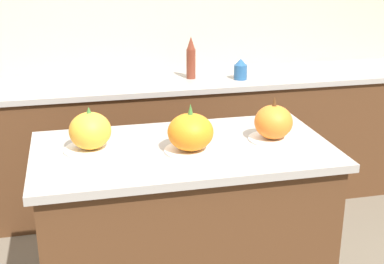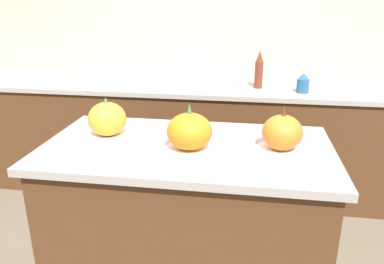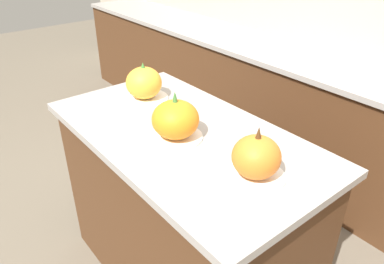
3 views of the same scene
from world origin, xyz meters
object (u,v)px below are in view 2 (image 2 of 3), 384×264
pumpkin_cake_left (107,120)px  bottle_tall (259,70)px  bottle_short (303,83)px  pumpkin_cake_center (189,132)px  pumpkin_cake_right (282,134)px

pumpkin_cake_left → bottle_tall: (0.73, 1.24, 0.04)m
bottle_tall → bottle_short: size_ratio=2.02×
bottle_short → bottle_tall: bearing=162.7°
pumpkin_cake_center → pumpkin_cake_right: bearing=8.1°
pumpkin_cake_center → pumpkin_cake_right: 0.40m
pumpkin_cake_right → bottle_tall: size_ratio=0.79×
pumpkin_cake_left → pumpkin_cake_center: 0.43m
pumpkin_cake_right → bottle_short: 1.22m
pumpkin_cake_left → bottle_tall: bearing=59.5°
pumpkin_cake_left → pumpkin_cake_center: bearing=-15.0°
pumpkin_cake_right → bottle_short: size_ratio=1.59×
bottle_tall → pumpkin_cake_right: bearing=-86.3°
pumpkin_cake_center → bottle_short: bearing=63.2°
pumpkin_cake_left → bottle_short: pumpkin_cake_left is taller
bottle_tall → pumpkin_cake_center: bearing=-103.1°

